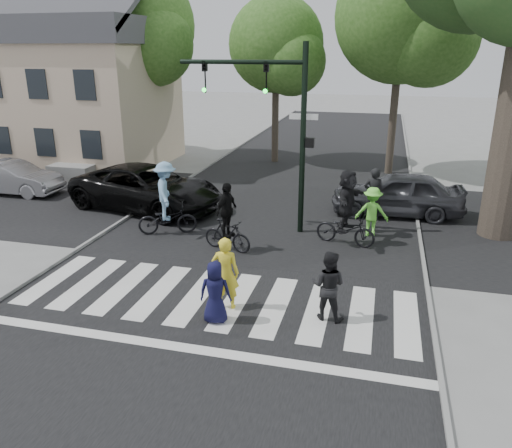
{
  "coord_description": "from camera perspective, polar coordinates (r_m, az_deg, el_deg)",
  "views": [
    {
      "loc": [
        3.68,
        -9.33,
        5.78
      ],
      "look_at": [
        0.5,
        3.0,
        1.3
      ],
      "focal_mm": 35.0,
      "sensor_mm": 36.0,
      "label": 1
    }
  ],
  "objects": [
    {
      "name": "pedestrian_child",
      "position": [
        11.1,
        -4.68,
        -7.78
      ],
      "size": [
        0.77,
        0.56,
        1.45
      ],
      "primitive_type": "imported",
      "rotation": [
        0.0,
        0.0,
        3.29
      ],
      "color": "#111136",
      "rests_on": "ground"
    },
    {
      "name": "cyclist_right",
      "position": [
        15.53,
        10.31,
        1.36
      ],
      "size": [
        1.98,
        1.83,
        2.38
      ],
      "color": "black",
      "rests_on": "ground"
    },
    {
      "name": "house",
      "position": [
        27.89,
        -19.18,
        14.29
      ],
      "size": [
        8.4,
        8.1,
        8.82
      ],
      "color": "beige",
      "rests_on": "ground"
    },
    {
      "name": "bg_tree_0",
      "position": [
        30.74,
        -21.25,
        18.84
      ],
      "size": [
        5.46,
        5.2,
        8.97
      ],
      "color": "brown",
      "rests_on": "ground"
    },
    {
      "name": "cyclist_left",
      "position": [
        16.46,
        -10.2,
        2.34
      ],
      "size": [
        2.01,
        1.41,
        2.41
      ],
      "color": "black",
      "rests_on": "ground"
    },
    {
      "name": "ground",
      "position": [
        11.58,
        -6.22,
        -10.7
      ],
      "size": [
        120.0,
        120.0,
        0.0
      ],
      "primitive_type": "plane",
      "color": "gray",
      "rests_on": "ground"
    },
    {
      "name": "bg_tree_3",
      "position": [
        24.64,
        17.09,
        21.31
      ],
      "size": [
        6.3,
        6.0,
        10.2
      ],
      "color": "brown",
      "rests_on": "ground"
    },
    {
      "name": "crosswalk",
      "position": [
        12.12,
        -5.12,
        -9.16
      ],
      "size": [
        10.0,
        3.85,
        0.01
      ],
      "color": "silver",
      "rests_on": "ground"
    },
    {
      "name": "traffic_signal",
      "position": [
        16.0,
        2.41,
        12.62
      ],
      "size": [
        4.45,
        0.29,
        6.0
      ],
      "color": "black",
      "rests_on": "ground"
    },
    {
      "name": "pedestrian_woman",
      "position": [
        11.61,
        -3.52,
        -5.63
      ],
      "size": [
        0.69,
        0.5,
        1.76
      ],
      "primitive_type": "imported",
      "rotation": [
        0.0,
        0.0,
        3.27
      ],
      "color": "yellow",
      "rests_on": "ground"
    },
    {
      "name": "road_stem",
      "position": [
        15.89,
        0.05,
        -1.94
      ],
      "size": [
        10.0,
        70.0,
        0.01
      ],
      "primitive_type": "cube",
      "color": "black",
      "rests_on": "ground"
    },
    {
      "name": "bg_tree_2",
      "position": [
        26.51,
        2.77,
        19.36
      ],
      "size": [
        5.04,
        4.8,
        8.4
      ],
      "color": "brown",
      "rests_on": "ground"
    },
    {
      "name": "road_cross",
      "position": [
        18.64,
        2.35,
        1.32
      ],
      "size": [
        70.0,
        10.0,
        0.01
      ],
      "primitive_type": "cube",
      "color": "black",
      "rests_on": "ground"
    },
    {
      "name": "bystander_hivis",
      "position": [
        16.5,
        13.11,
        1.35
      ],
      "size": [
        1.07,
        0.64,
        1.63
      ],
      "primitive_type": "imported",
      "rotation": [
        0.0,
        0.0,
        3.11
      ],
      "color": "#7CFF4B",
      "rests_on": "ground"
    },
    {
      "name": "pedestrian_adult",
      "position": [
        11.27,
        8.24,
        -6.98
      ],
      "size": [
        0.87,
        0.72,
        1.63
      ],
      "primitive_type": "imported",
      "rotation": [
        0.0,
        0.0,
        3.0
      ],
      "color": "black",
      "rests_on": "ground"
    },
    {
      "name": "car_grey",
      "position": [
        18.91,
        15.83,
        3.36
      ],
      "size": [
        4.77,
        2.08,
        1.6
      ],
      "primitive_type": "imported",
      "rotation": [
        0.0,
        0.0,
        -1.53
      ],
      "color": "#34353A",
      "rests_on": "ground"
    },
    {
      "name": "bg_tree_1",
      "position": [
        27.74,
        -12.92,
        20.74
      ],
      "size": [
        6.09,
        5.8,
        9.8
      ],
      "color": "brown",
      "rests_on": "ground"
    },
    {
      "name": "curb_left",
      "position": [
        17.73,
        -15.96,
        -0.25
      ],
      "size": [
        0.1,
        70.0,
        0.1
      ],
      "primitive_type": "cube",
      "color": "gray",
      "rests_on": "ground"
    },
    {
      "name": "cyclist_mid",
      "position": [
        14.89,
        -3.34,
        0.08
      ],
      "size": [
        1.67,
        1.05,
        2.11
      ],
      "color": "black",
      "rests_on": "ground"
    },
    {
      "name": "bystander_dark",
      "position": [
        18.06,
        13.25,
        3.33
      ],
      "size": [
        0.74,
        0.53,
        1.89
      ],
      "primitive_type": "imported",
      "rotation": [
        0.0,
        0.0,
        3.26
      ],
      "color": "black",
      "rests_on": "ground"
    },
    {
      "name": "car_suv",
      "position": [
        19.31,
        -12.39,
        4.06
      ],
      "size": [
        6.4,
        3.99,
        1.65
      ],
      "primitive_type": "imported",
      "rotation": [
        0.0,
        0.0,
        1.35
      ],
      "color": "black",
      "rests_on": "ground"
    },
    {
      "name": "car_silver",
      "position": [
        23.32,
        -26.08,
        4.77
      ],
      "size": [
        4.15,
        1.47,
        1.37
      ],
      "primitive_type": "imported",
      "rotation": [
        0.0,
        0.0,
        1.58
      ],
      "color": "#969599",
      "rests_on": "ground"
    },
    {
      "name": "curb_right",
      "position": [
        15.5,
        18.48,
        -3.38
      ],
      "size": [
        0.1,
        70.0,
        0.1
      ],
      "primitive_type": "cube",
      "color": "gray",
      "rests_on": "ground"
    }
  ]
}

